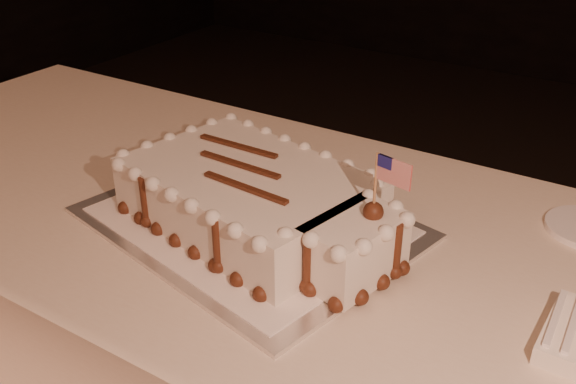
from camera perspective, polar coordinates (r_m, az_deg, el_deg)
The scene contains 3 objects.
cake_board at distance 1.12m, azimuth -3.48°, elevation -2.74°, with size 0.54×0.40×0.01m, color silver.
doily at distance 1.11m, azimuth -3.49°, elevation -2.52°, with size 0.48×0.37×0.00m, color white.
sheet_cake at distance 1.07m, azimuth -2.53°, elevation -0.81°, with size 0.53×0.37×0.20m.
Camera 1 is at (0.38, -0.21, 1.33)m, focal length 40.00 mm.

